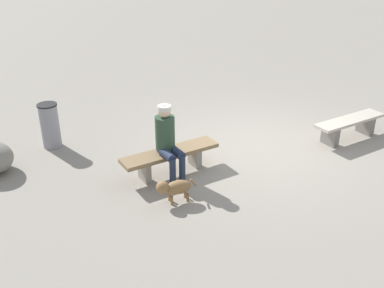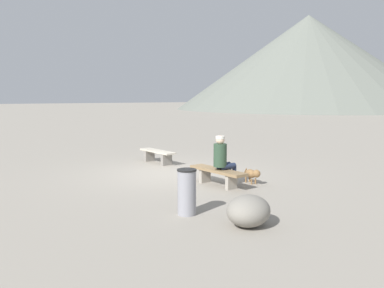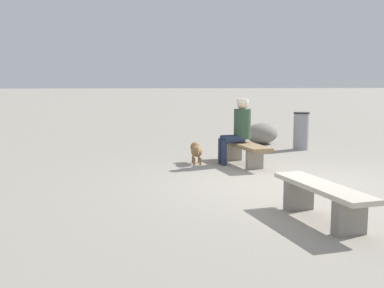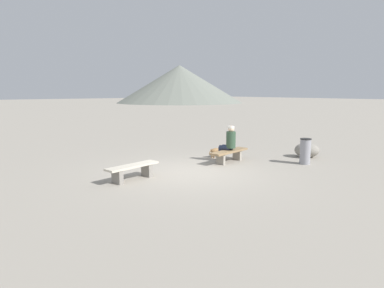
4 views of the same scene
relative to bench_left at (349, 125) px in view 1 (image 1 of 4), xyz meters
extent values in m
cube|color=gray|center=(1.93, -0.32, -0.33)|extent=(210.00, 210.00, 0.06)
cube|color=gray|center=(-0.52, -0.10, -0.11)|extent=(0.20, 0.39, 0.38)
cube|color=gray|center=(0.52, 0.10, -0.11)|extent=(0.20, 0.39, 0.38)
cube|color=beige|center=(0.00, 0.00, 0.11)|extent=(1.72, 0.69, 0.06)
cube|color=gray|center=(3.39, -0.06, -0.12)|extent=(0.17, 0.34, 0.36)
cube|color=gray|center=(4.40, 0.13, -0.12)|extent=(0.17, 0.34, 0.36)
cube|color=#8C704C|center=(3.90, 0.04, 0.10)|extent=(1.84, 0.73, 0.07)
cylinder|color=#2D4733|center=(3.98, 0.05, 0.50)|extent=(0.34, 0.34, 0.59)
sphere|color=beige|center=(3.98, 0.05, 0.90)|extent=(0.22, 0.22, 0.22)
cylinder|color=silver|center=(3.98, 0.05, 0.96)|extent=(0.23, 0.23, 0.08)
cylinder|color=#232D47|center=(4.04, 0.27, 0.21)|extent=(0.22, 0.44, 0.15)
cylinder|color=#232D47|center=(4.00, 0.48, -0.05)|extent=(0.11, 0.11, 0.51)
cylinder|color=#232D47|center=(3.86, 0.24, 0.21)|extent=(0.22, 0.44, 0.15)
cylinder|color=#232D47|center=(3.82, 0.45, -0.05)|extent=(0.11, 0.11, 0.51)
ellipsoid|color=olive|center=(4.07, 0.96, -0.04)|extent=(0.42, 0.24, 0.22)
sphere|color=olive|center=(4.33, 0.95, 0.00)|extent=(0.21, 0.21, 0.21)
cylinder|color=olive|center=(4.20, 1.02, -0.23)|extent=(0.04, 0.04, 0.15)
cylinder|color=olive|center=(4.20, 0.89, -0.23)|extent=(0.04, 0.04, 0.15)
cylinder|color=olive|center=(3.94, 1.03, -0.23)|extent=(0.04, 0.04, 0.15)
cylinder|color=olive|center=(3.93, 0.90, -0.23)|extent=(0.04, 0.04, 0.15)
cylinder|color=olive|center=(3.82, 0.97, -0.01)|extent=(0.12, 0.04, 0.15)
cylinder|color=gray|center=(5.78, -1.82, 0.14)|extent=(0.36, 0.36, 0.87)
cylinder|color=black|center=(5.78, -1.82, 0.59)|extent=(0.39, 0.39, 0.03)
camera|label=1|loc=(5.99, 6.61, 3.64)|focal=41.19mm
camera|label=2|loc=(12.58, -5.28, 2.03)|focal=37.45mm
camera|label=3|loc=(-5.24, 2.19, 1.35)|focal=44.40mm
camera|label=4|loc=(-4.43, -8.45, 2.24)|focal=31.33mm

